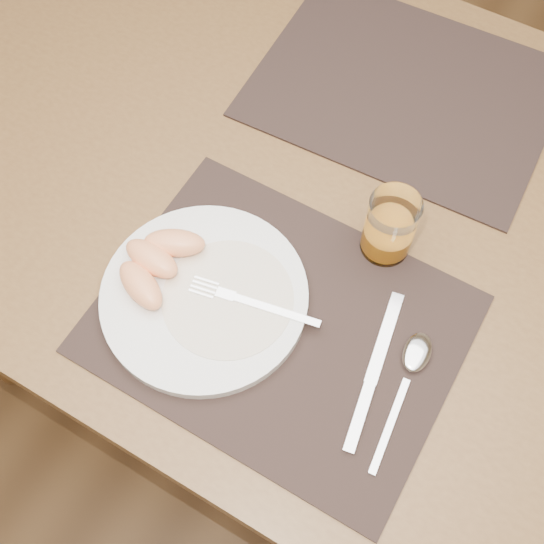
{
  "coord_description": "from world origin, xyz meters",
  "views": [
    {
      "loc": [
        0.19,
        -0.52,
        1.56
      ],
      "look_at": [
        -0.02,
        -0.17,
        0.77
      ],
      "focal_mm": 45.0,
      "sensor_mm": 36.0,
      "label": 1
    }
  ],
  "objects": [
    {
      "name": "plate",
      "position": [
        -0.08,
        -0.24,
        0.76
      ],
      "size": [
        0.27,
        0.27,
        0.02
      ],
      "primitive_type": "cylinder",
      "color": "white",
      "rests_on": "placemat_near"
    },
    {
      "name": "fork",
      "position": [
        -0.03,
        -0.22,
        0.77
      ],
      "size": [
        0.17,
        0.05,
        0.0
      ],
      "color": "silver",
      "rests_on": "plate"
    },
    {
      "name": "placemat_far",
      "position": [
        -0.0,
        0.22,
        0.75
      ],
      "size": [
        0.46,
        0.37,
        0.0
      ],
      "primitive_type": "cube",
      "rotation": [
        0.0,
        0.0,
        0.04
      ],
      "color": "black",
      "rests_on": "table"
    },
    {
      "name": "grapefruit_wedges",
      "position": [
        -0.15,
        -0.24,
        0.79
      ],
      "size": [
        0.1,
        0.14,
        0.03
      ],
      "color": "#FFA568",
      "rests_on": "plate"
    },
    {
      "name": "juice_glass",
      "position": [
        0.09,
        -0.05,
        0.8
      ],
      "size": [
        0.07,
        0.07,
        0.1
      ],
      "color": "white",
      "rests_on": "placemat_near"
    },
    {
      "name": "knife",
      "position": [
        0.16,
        -0.23,
        0.76
      ],
      "size": [
        0.05,
        0.22,
        0.01
      ],
      "color": "silver",
      "rests_on": "placemat_near"
    },
    {
      "name": "plate_dressing",
      "position": [
        -0.05,
        -0.23,
        0.77
      ],
      "size": [
        0.17,
        0.17,
        0.0
      ],
      "color": "white",
      "rests_on": "plate"
    },
    {
      "name": "placemat_near",
      "position": [
        0.02,
        -0.22,
        0.75
      ],
      "size": [
        0.45,
        0.35,
        0.0
      ],
      "primitive_type": "cube",
      "rotation": [
        0.0,
        0.0,
        -0.0
      ],
      "color": "black",
      "rests_on": "table"
    },
    {
      "name": "spoon",
      "position": [
        0.19,
        -0.19,
        0.76
      ],
      "size": [
        0.04,
        0.19,
        0.01
      ],
      "color": "silver",
      "rests_on": "placemat_near"
    },
    {
      "name": "table",
      "position": [
        0.0,
        0.0,
        0.67
      ],
      "size": [
        1.4,
        0.9,
        0.75
      ],
      "color": "brown",
      "rests_on": "ground"
    },
    {
      "name": "ground",
      "position": [
        0.0,
        0.0,
        0.0
      ],
      "size": [
        5.0,
        5.0,
        0.0
      ],
      "primitive_type": "plane",
      "color": "brown",
      "rests_on": "ground"
    }
  ]
}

